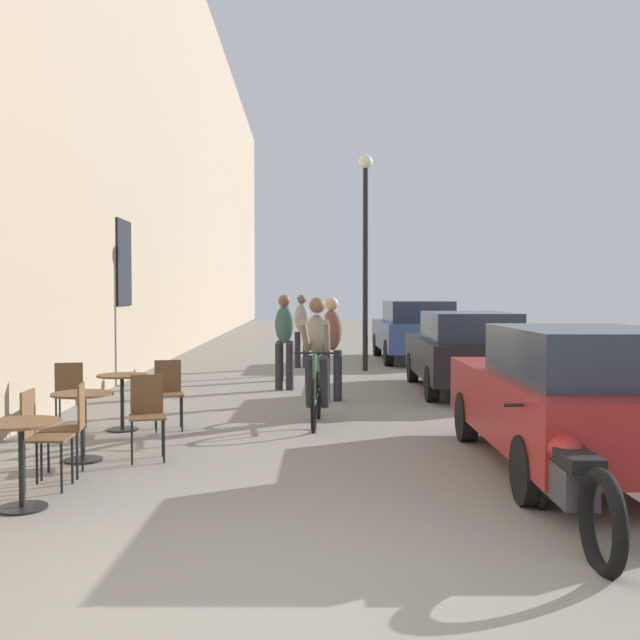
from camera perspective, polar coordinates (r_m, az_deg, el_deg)
ground_plane at (r=4.52m, az=-6.99°, el=-20.90°), size 88.00×88.00×0.00m
building_facade_left at (r=19.08m, az=-13.28°, el=15.55°), size 0.54×68.00×12.46m
cafe_table_near at (r=6.57m, az=-22.03°, el=-8.98°), size 0.64×0.64×0.72m
cafe_chair_near_toward_wall at (r=7.18m, az=-20.79°, el=-8.06°), size 0.39×0.39×0.89m
cafe_table_mid at (r=8.21m, az=-17.84°, el=-6.74°), size 0.64×0.64×0.72m
cafe_chair_mid_toward_street at (r=8.11m, az=-13.18°, el=-6.82°), size 0.46×0.46×0.89m
cafe_chair_mid_toward_wall at (r=7.58m, az=-18.69°, el=-7.49°), size 0.43×0.43×0.89m
cafe_table_far at (r=9.88m, az=-15.01°, el=-5.23°), size 0.64×0.64×0.72m
cafe_chair_far_toward_street at (r=9.98m, az=-18.71°, el=-5.21°), size 0.44×0.44×0.89m
cafe_chair_far_toward_wall at (r=9.83m, az=-11.62°, el=-5.26°), size 0.46×0.46×0.89m
cyclist_on_bicycle at (r=10.06m, az=-0.25°, el=-3.37°), size 0.52×1.76×1.74m
pedestrian_near at (r=12.07m, az=0.90°, el=-1.75°), size 0.36×0.27×1.71m
pedestrian_mid at (r=13.47m, az=-2.77°, el=-1.26°), size 0.36×0.27×1.74m
pedestrian_far at (r=14.96m, az=-2.73°, el=-1.12°), size 0.37×0.29×1.66m
pedestrian_furthest at (r=17.53m, az=-1.42°, el=-0.50°), size 0.35×0.25×1.74m
street_lamp at (r=16.88m, az=3.53°, el=6.62°), size 0.32×0.32×4.90m
parked_car_nearest at (r=7.79m, az=18.86°, el=-5.55°), size 1.79×4.08×1.44m
parked_car_second at (r=13.47m, az=11.10°, el=-2.31°), size 1.80×4.08×1.44m
parked_car_third at (r=19.46m, az=7.33°, el=-0.75°), size 1.87×4.42×1.57m
parked_motorcycle at (r=5.81m, az=18.48°, el=-11.55°), size 0.62×2.15×0.92m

